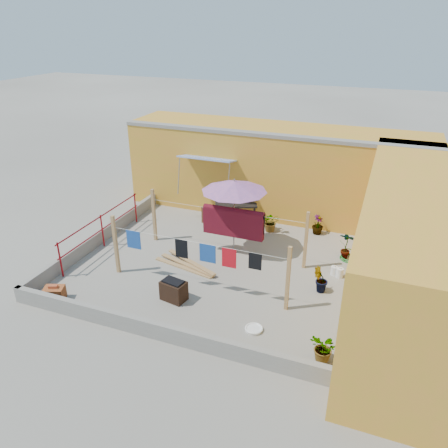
{
  "coord_description": "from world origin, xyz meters",
  "views": [
    {
      "loc": [
        4.32,
        -10.51,
        6.73
      ],
      "look_at": [
        0.15,
        0.3,
        1.25
      ],
      "focal_mm": 35.0,
      "sensor_mm": 36.0,
      "label": 1
    }
  ],
  "objects_px": {
    "outdoor_table": "(236,205)",
    "brick_stack": "(54,294)",
    "brazier": "(174,290)",
    "green_hose": "(349,258)",
    "plant_back_a": "(271,222)",
    "white_basin": "(254,329)",
    "water_jug_b": "(340,273)",
    "patio_umbrella": "(234,187)",
    "water_jug_a": "(334,271)"
  },
  "relations": [
    {
      "from": "outdoor_table",
      "to": "brick_stack",
      "type": "height_order",
      "value": "outdoor_table"
    },
    {
      "from": "green_hose",
      "to": "plant_back_a",
      "type": "xyz_separation_m",
      "value": [
        -2.78,
        1.02,
        0.31
      ]
    },
    {
      "from": "green_hose",
      "to": "patio_umbrella",
      "type": "bearing_deg",
      "value": -168.23
    },
    {
      "from": "outdoor_table",
      "to": "brick_stack",
      "type": "distance_m",
      "value": 6.98
    },
    {
      "from": "white_basin",
      "to": "green_hose",
      "type": "height_order",
      "value": "green_hose"
    },
    {
      "from": "brazier",
      "to": "outdoor_table",
      "type": "bearing_deg",
      "value": 91.73
    },
    {
      "from": "white_basin",
      "to": "plant_back_a",
      "type": "distance_m",
      "value": 5.44
    },
    {
      "from": "water_jug_a",
      "to": "water_jug_b",
      "type": "height_order",
      "value": "water_jug_b"
    },
    {
      "from": "water_jug_a",
      "to": "outdoor_table",
      "type": "bearing_deg",
      "value": 147.47
    },
    {
      "from": "patio_umbrella",
      "to": "outdoor_table",
      "type": "xyz_separation_m",
      "value": [
        -0.7,
        2.14,
        -1.53
      ]
    },
    {
      "from": "water_jug_a",
      "to": "water_jug_b",
      "type": "relative_size",
      "value": 0.94
    },
    {
      "from": "water_jug_a",
      "to": "green_hose",
      "type": "xyz_separation_m",
      "value": [
        0.3,
        1.09,
        -0.1
      ]
    },
    {
      "from": "outdoor_table",
      "to": "white_basin",
      "type": "relative_size",
      "value": 3.82
    },
    {
      "from": "brick_stack",
      "to": "water_jug_b",
      "type": "relative_size",
      "value": 1.9
    },
    {
      "from": "outdoor_table",
      "to": "water_jug_b",
      "type": "distance_m",
      "value": 4.85
    },
    {
      "from": "water_jug_a",
      "to": "green_hose",
      "type": "distance_m",
      "value": 1.13
    },
    {
      "from": "patio_umbrella",
      "to": "water_jug_b",
      "type": "distance_m",
      "value": 3.96
    },
    {
      "from": "outdoor_table",
      "to": "water_jug_a",
      "type": "bearing_deg",
      "value": -32.53
    },
    {
      "from": "water_jug_a",
      "to": "water_jug_b",
      "type": "distance_m",
      "value": 0.18
    },
    {
      "from": "brick_stack",
      "to": "green_hose",
      "type": "relative_size",
      "value": 1.1
    },
    {
      "from": "water_jug_b",
      "to": "green_hose",
      "type": "height_order",
      "value": "water_jug_b"
    },
    {
      "from": "white_basin",
      "to": "green_hose",
      "type": "relative_size",
      "value": 0.78
    },
    {
      "from": "brick_stack",
      "to": "water_jug_b",
      "type": "bearing_deg",
      "value": 29.26
    },
    {
      "from": "brick_stack",
      "to": "plant_back_a",
      "type": "xyz_separation_m",
      "value": [
        4.19,
        6.02,
        0.16
      ]
    },
    {
      "from": "plant_back_a",
      "to": "white_basin",
      "type": "bearing_deg",
      "value": -78.56
    },
    {
      "from": "water_jug_a",
      "to": "brick_stack",
      "type": "bearing_deg",
      "value": -149.67
    },
    {
      "from": "patio_umbrella",
      "to": "brick_stack",
      "type": "height_order",
      "value": "patio_umbrella"
    },
    {
      "from": "water_jug_a",
      "to": "plant_back_a",
      "type": "bearing_deg",
      "value": 139.61
    },
    {
      "from": "patio_umbrella",
      "to": "outdoor_table",
      "type": "bearing_deg",
      "value": 108.1
    },
    {
      "from": "water_jug_b",
      "to": "patio_umbrella",
      "type": "bearing_deg",
      "value": 172.73
    },
    {
      "from": "brick_stack",
      "to": "water_jug_a",
      "type": "bearing_deg",
      "value": 30.33
    },
    {
      "from": "patio_umbrella",
      "to": "white_basin",
      "type": "relative_size",
      "value": 5.53
    },
    {
      "from": "patio_umbrella",
      "to": "water_jug_a",
      "type": "height_order",
      "value": "patio_umbrella"
    },
    {
      "from": "white_basin",
      "to": "water_jug_b",
      "type": "distance_m",
      "value": 3.51
    },
    {
      "from": "water_jug_b",
      "to": "plant_back_a",
      "type": "bearing_deg",
      "value": 140.47
    },
    {
      "from": "patio_umbrella",
      "to": "white_basin",
      "type": "bearing_deg",
      "value": -63.09
    },
    {
      "from": "patio_umbrella",
      "to": "plant_back_a",
      "type": "xyz_separation_m",
      "value": [
        0.73,
        1.75,
        -1.81
      ]
    },
    {
      "from": "green_hose",
      "to": "white_basin",
      "type": "bearing_deg",
      "value": -111.65
    },
    {
      "from": "brick_stack",
      "to": "plant_back_a",
      "type": "relative_size",
      "value": 0.88
    },
    {
      "from": "white_basin",
      "to": "outdoor_table",
      "type": "bearing_deg",
      "value": 113.74
    },
    {
      "from": "outdoor_table",
      "to": "water_jug_b",
      "type": "height_order",
      "value": "outdoor_table"
    },
    {
      "from": "patio_umbrella",
      "to": "brazier",
      "type": "bearing_deg",
      "value": -99.84
    },
    {
      "from": "outdoor_table",
      "to": "water_jug_a",
      "type": "distance_m",
      "value": 4.67
    },
    {
      "from": "outdoor_table",
      "to": "white_basin",
      "type": "distance_m",
      "value": 6.26
    },
    {
      "from": "brazier",
      "to": "plant_back_a",
      "type": "height_order",
      "value": "plant_back_a"
    },
    {
      "from": "green_hose",
      "to": "brick_stack",
      "type": "bearing_deg",
      "value": -144.39
    },
    {
      "from": "patio_umbrella",
      "to": "brick_stack",
      "type": "relative_size",
      "value": 3.93
    },
    {
      "from": "water_jug_b",
      "to": "brick_stack",
      "type": "bearing_deg",
      "value": -150.74
    },
    {
      "from": "plant_back_a",
      "to": "brazier",
      "type": "bearing_deg",
      "value": -104.66
    },
    {
      "from": "outdoor_table",
      "to": "green_hose",
      "type": "height_order",
      "value": "outdoor_table"
    }
  ]
}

